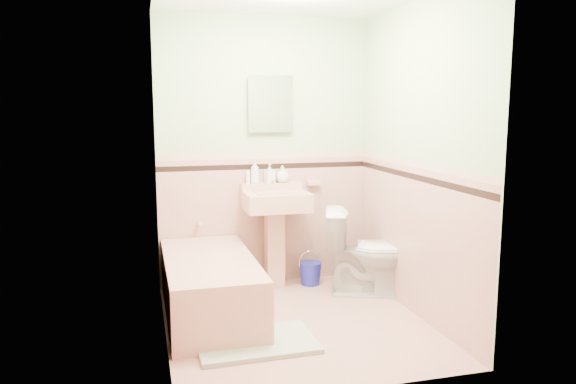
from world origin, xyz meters
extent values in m
plane|color=#D49B8B|center=(0.00, 0.00, 0.00)|extent=(2.20, 2.20, 0.00)
plane|color=#F6EEC8|center=(0.00, 1.10, 1.25)|extent=(2.50, 0.00, 2.50)
plane|color=#F6EEC8|center=(0.00, -1.10, 1.25)|extent=(2.50, 0.00, 2.50)
plane|color=#F6EEC8|center=(-1.00, 0.00, 1.25)|extent=(0.00, 2.50, 2.50)
plane|color=#F6EEC8|center=(1.00, 0.00, 1.25)|extent=(0.00, 2.50, 2.50)
plane|color=#D7A090|center=(0.00, 1.09, 0.60)|extent=(2.00, 0.00, 2.00)
plane|color=#D7A090|center=(0.00, -1.09, 0.60)|extent=(2.00, 0.00, 2.00)
plane|color=#D7A090|center=(-0.99, 0.00, 0.60)|extent=(0.00, 2.20, 2.20)
plane|color=#D7A090|center=(0.99, 0.00, 0.60)|extent=(0.00, 2.20, 2.20)
plane|color=black|center=(0.00, 1.08, 1.12)|extent=(2.00, 0.00, 2.00)
plane|color=black|center=(0.00, -1.08, 1.12)|extent=(2.00, 0.00, 2.00)
plane|color=black|center=(-0.98, 0.00, 1.12)|extent=(0.00, 2.20, 2.20)
plane|color=black|center=(0.98, 0.00, 1.12)|extent=(0.00, 2.20, 2.20)
plane|color=#D49C92|center=(0.00, 1.08, 1.22)|extent=(2.00, 0.00, 2.00)
plane|color=#D49C92|center=(0.00, -1.08, 1.22)|extent=(2.00, 0.00, 2.00)
plane|color=#D49C92|center=(-0.98, 0.00, 1.22)|extent=(0.00, 2.20, 2.20)
plane|color=#D49C92|center=(0.98, 0.00, 1.22)|extent=(0.00, 2.20, 2.20)
cube|color=tan|center=(-0.63, 0.33, 0.23)|extent=(0.70, 1.50, 0.45)
cylinder|color=silver|center=(-0.63, 1.05, 0.63)|extent=(0.04, 0.12, 0.04)
cylinder|color=silver|center=(0.05, 1.00, 0.95)|extent=(0.02, 0.02, 0.10)
cube|color=white|center=(0.05, 1.07, 1.70)|extent=(0.36, 0.04, 0.45)
cube|color=tan|center=(0.47, 1.06, 0.95)|extent=(0.12, 0.07, 0.04)
imported|color=#B2B2B2|center=(-0.11, 1.04, 1.08)|extent=(0.11, 0.11, 0.21)
imported|color=#B2B2B2|center=(0.03, 1.04, 1.06)|extent=(0.10, 0.10, 0.18)
imported|color=#B2B2B2|center=(0.16, 1.04, 1.05)|extent=(0.14, 0.14, 0.16)
cylinder|color=white|center=(-0.17, 1.04, 1.03)|extent=(0.04, 0.04, 0.12)
imported|color=white|center=(0.81, 0.50, 0.39)|extent=(0.86, 0.67, 0.78)
cube|color=#92A085|center=(-0.39, -0.32, 0.02)|extent=(0.85, 0.58, 0.03)
cube|color=#BF1E59|center=(-0.44, -0.28, 0.06)|extent=(0.14, 0.08, 0.05)
camera|label=1|loc=(-1.14, -4.00, 1.67)|focal=34.72mm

